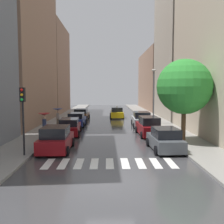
% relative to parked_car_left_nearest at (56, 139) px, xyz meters
% --- Properties ---
extents(ground_plane, '(28.00, 72.00, 0.04)m').
position_rel_parked_car_left_nearest_xyz_m(ground_plane, '(3.74, 17.78, -0.84)').
color(ground_plane, '#3A3A3D').
extents(sidewalk_left, '(3.00, 72.00, 0.15)m').
position_rel_parked_car_left_nearest_xyz_m(sidewalk_left, '(-2.76, 17.78, -0.75)').
color(sidewalk_left, gray).
rests_on(sidewalk_left, ground).
extents(sidewalk_right, '(3.00, 72.00, 0.15)m').
position_rel_parked_car_left_nearest_xyz_m(sidewalk_right, '(10.24, 17.78, -0.75)').
color(sidewalk_right, gray).
rests_on(sidewalk_right, ground).
extents(crosswalk_stripes, '(7.65, 2.20, 0.01)m').
position_rel_parked_car_left_nearest_xyz_m(crosswalk_stripes, '(3.74, -3.16, -0.81)').
color(crosswalk_stripes, silver).
rests_on(crosswalk_stripes, ground).
extents(building_left_mid, '(6.00, 16.88, 21.92)m').
position_rel_parked_car_left_nearest_xyz_m(building_left_mid, '(-7.26, 14.80, 10.14)').
color(building_left_mid, '#8C6B56').
rests_on(building_left_mid, ground).
extents(building_left_far, '(6.00, 14.16, 15.96)m').
position_rel_parked_car_left_nearest_xyz_m(building_left_far, '(-7.26, 30.64, 7.16)').
color(building_left_far, '#8C6B56').
rests_on(building_left_far, ground).
extents(building_right_mid, '(6.00, 12.56, 22.11)m').
position_rel_parked_car_left_nearest_xyz_m(building_right_mid, '(14.74, 20.89, 10.23)').
color(building_right_mid, '#9E9384').
rests_on(building_right_mid, ground).
extents(building_right_far, '(6.00, 21.04, 12.37)m').
position_rel_parked_car_left_nearest_xyz_m(building_right_far, '(14.74, 38.33, 5.37)').
color(building_right_far, '#8C6B56').
rests_on(building_right_far, ground).
extents(parked_car_left_nearest, '(2.18, 4.36, 1.76)m').
position_rel_parked_car_left_nearest_xyz_m(parked_car_left_nearest, '(0.00, 0.00, 0.00)').
color(parked_car_left_nearest, maroon).
rests_on(parked_car_left_nearest, ground).
extents(parked_car_left_second, '(2.24, 4.77, 1.58)m').
position_rel_parked_car_left_nearest_xyz_m(parked_car_left_second, '(0.01, 6.57, -0.08)').
color(parked_car_left_second, maroon).
rests_on(parked_car_left_second, ground).
extents(parked_car_left_third, '(2.16, 4.35, 1.60)m').
position_rel_parked_car_left_nearest_xyz_m(parked_car_left_third, '(0.00, 12.40, -0.07)').
color(parked_car_left_third, navy).
rests_on(parked_car_left_third, ground).
extents(parked_car_left_fourth, '(2.27, 4.11, 1.58)m').
position_rel_parked_car_left_nearest_xyz_m(parked_car_left_fourth, '(-0.10, 19.07, -0.08)').
color(parked_car_left_fourth, brown).
rests_on(parked_car_left_fourth, ground).
extents(parked_car_right_nearest, '(2.21, 4.22, 1.63)m').
position_rel_parked_car_left_nearest_xyz_m(parked_car_right_nearest, '(7.70, -0.00, -0.05)').
color(parked_car_right_nearest, '#474C51').
rests_on(parked_car_right_nearest, ground).
extents(parked_car_right_second, '(2.15, 4.77, 1.80)m').
position_rel_parked_car_left_nearest_xyz_m(parked_car_right_second, '(7.51, 5.95, 0.02)').
color(parked_car_right_second, maroon).
rests_on(parked_car_right_second, ground).
extents(parked_car_right_third, '(2.25, 4.79, 1.76)m').
position_rel_parked_car_left_nearest_xyz_m(parked_car_right_third, '(7.63, 11.90, -0.00)').
color(parked_car_right_third, '#B2B7BF').
rests_on(parked_car_right_third, ground).
extents(taxi_midroad, '(2.07, 4.68, 1.81)m').
position_rel_parked_car_left_nearest_xyz_m(taxi_midroad, '(5.11, 21.40, -0.06)').
color(taxi_midroad, yellow).
rests_on(taxi_midroad, ground).
extents(pedestrian_foreground, '(1.09, 1.09, 2.10)m').
position_rel_parked_car_left_nearest_xyz_m(pedestrian_foreground, '(-1.94, 4.78, 0.89)').
color(pedestrian_foreground, navy).
rests_on(pedestrian_foreground, sidewalk_left).
extents(pedestrian_near_tree, '(1.15, 1.15, 2.00)m').
position_rel_parked_car_left_nearest_xyz_m(pedestrian_near_tree, '(-2.05, 11.55, 0.85)').
color(pedestrian_near_tree, brown).
rests_on(pedestrian_near_tree, sidewalk_left).
extents(street_tree_right, '(4.36, 4.36, 6.57)m').
position_rel_parked_car_left_nearest_xyz_m(street_tree_right, '(9.71, 2.40, 3.71)').
color(street_tree_right, '#513823').
rests_on(street_tree_right, sidewalk_right).
extents(traffic_light_left_corner, '(0.30, 0.42, 4.30)m').
position_rel_parked_car_left_nearest_xyz_m(traffic_light_left_corner, '(-1.71, -1.68, 2.47)').
color(traffic_light_left_corner, black).
rests_on(traffic_light_left_corner, sidewalk_left).
extents(lamp_post_right, '(0.60, 0.28, 6.62)m').
position_rel_parked_car_left_nearest_xyz_m(lamp_post_right, '(9.29, 13.37, 3.16)').
color(lamp_post_right, '#595B60').
rests_on(lamp_post_right, sidewalk_right).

